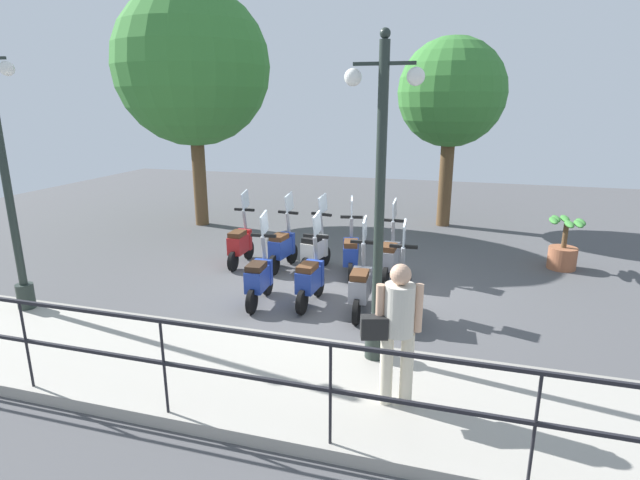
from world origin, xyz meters
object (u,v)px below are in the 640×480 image
object	(u,v)px
scooter_far_3	(283,246)
potted_palm	(563,248)
scooter_near_1	(361,285)
tree_large	(192,67)
tree_distant	(451,94)
lamp_post_far	(9,195)
scooter_far_2	(315,248)
scooter_near_0	(400,291)
scooter_far_4	(240,243)
scooter_far_1	(351,253)
scooter_near_3	(259,277)
scooter_far_0	(390,257)
pedestrian_with_bag	(397,324)
scooter_near_2	(310,278)
lamp_post_near	(379,226)

from	to	relation	value
scooter_far_3	potted_palm	bearing A→B (deg)	-66.89
scooter_near_1	tree_large	bearing A→B (deg)	45.73
tree_distant	scooter_near_1	world-z (taller)	tree_distant
lamp_post_far	scooter_far_2	xyz separation A→B (m)	(3.41, -3.77, -1.49)
tree_distant	scooter_near_0	xyz separation A→B (m)	(-6.62, 0.33, -3.04)
tree_large	scooter_near_1	world-z (taller)	tree_large
scooter_far_4	scooter_far_2	bearing A→B (deg)	-90.39
lamp_post_far	scooter_near_1	world-z (taller)	lamp_post_far
potted_palm	scooter_far_1	world-z (taller)	scooter_far_1
scooter_near_3	scooter_far_3	xyz separation A→B (m)	(1.84, 0.27, 0.00)
tree_large	scooter_far_0	world-z (taller)	tree_large
potted_palm	scooter_far_3	xyz separation A→B (m)	(-1.63, 5.50, 0.04)
potted_palm	scooter_near_1	world-z (taller)	scooter_near_1
scooter_far_4	lamp_post_far	bearing A→B (deg)	145.90
pedestrian_with_bag	potted_palm	xyz separation A→B (m)	(5.96, -2.61, -0.63)
scooter_near_2	scooter_far_2	xyz separation A→B (m)	(1.67, 0.42, 0.00)
scooter_near_2	scooter_far_3	distance (m)	1.97
lamp_post_far	scooter_near_3	world-z (taller)	lamp_post_far
scooter_near_0	potted_palm	bearing A→B (deg)	-42.58
potted_palm	scooter_far_2	bearing A→B (deg)	108.31
tree_large	scooter_far_2	world-z (taller)	tree_large
potted_palm	scooter_near_0	size ratio (longest dim) A/B	0.69
scooter_near_1	scooter_near_3	xyz separation A→B (m)	(-0.07, 1.72, 0.00)
scooter_near_3	tree_large	bearing A→B (deg)	34.10
pedestrian_with_bag	scooter_far_4	size ratio (longest dim) A/B	1.03
lamp_post_far	scooter_near_0	world-z (taller)	lamp_post_far
scooter_near_3	tree_distant	bearing A→B (deg)	-26.11
scooter_near_3	scooter_far_4	size ratio (longest dim) A/B	1.00
lamp_post_near	scooter_far_1	xyz separation A→B (m)	(3.33, 1.09, -1.40)
scooter_near_3	scooter_near_2	bearing A→B (deg)	-80.22
scooter_far_1	tree_distant	bearing A→B (deg)	-29.34
lamp_post_near	scooter_far_4	xyz separation A→B (m)	(3.37, 3.46, -1.40)
lamp_post_near	scooter_far_0	size ratio (longest dim) A/B	2.56
tree_large	scooter_far_0	xyz separation A→B (m)	(-3.12, -5.74, -3.69)
scooter_near_1	scooter_far_2	world-z (taller)	same
scooter_far_2	scooter_far_3	xyz separation A→B (m)	(-0.04, 0.68, 0.00)
tree_large	scooter_near_3	size ratio (longest dim) A/B	4.03
potted_palm	tree_distant	bearing A→B (deg)	38.85
potted_palm	scooter_near_0	bearing A→B (deg)	140.39
pedestrian_with_bag	scooter_far_0	xyz separation A→B (m)	(4.22, 0.69, -0.60)
tree_large	scooter_near_1	distance (m)	8.17
tree_distant	scooter_near_0	size ratio (longest dim) A/B	3.22
scooter_far_3	lamp_post_far	bearing A→B (deg)	144.13
scooter_near_1	scooter_far_3	world-z (taller)	same
lamp_post_far	scooter_near_0	xyz separation A→B (m)	(1.54, -5.72, -1.49)
scooter_near_2	scooter_far_1	distance (m)	1.62
scooter_far_0	scooter_far_2	world-z (taller)	same
tree_distant	scooter_near_1	xyz separation A→B (m)	(-6.55, 0.97, -3.04)
tree_distant	scooter_far_2	size ratio (longest dim) A/B	3.22
pedestrian_with_bag	scooter_near_3	size ratio (longest dim) A/B	1.03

